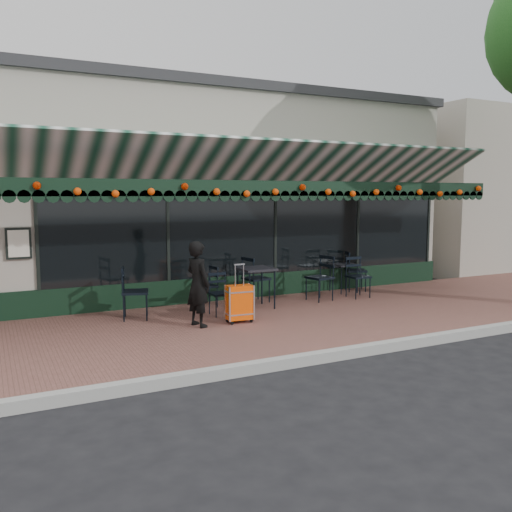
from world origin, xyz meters
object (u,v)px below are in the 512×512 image
woman (198,284)px  chair_a_front (358,277)px  chair_a_right (356,271)px  suitcase (239,303)px  chair_solo (135,292)px  cafe_table_a (344,267)px  chair_b_right (256,279)px  chair_b_front (221,294)px  chair_a_left (320,278)px  cafe_table_b (256,272)px  chair_b_left (206,286)px

woman → chair_a_front: size_ratio=1.63×
chair_a_right → suitcase: bearing=137.8°
chair_a_right → chair_solo: 5.24m
woman → chair_a_right: 4.68m
cafe_table_a → chair_b_right: 2.28m
chair_a_front → suitcase: bearing=-162.0°
woman → cafe_table_a: (4.05, 1.52, -0.14)m
woman → chair_b_right: 2.28m
suitcase → chair_b_right: 1.81m
suitcase → chair_b_right: suitcase is taller
suitcase → chair_b_right: size_ratio=1.06×
chair_solo → chair_b_right: bearing=-65.4°
cafe_table_a → chair_solo: (-4.86, -0.52, -0.10)m
chair_a_right → chair_b_front: 3.86m
chair_a_left → cafe_table_b: bearing=-97.6°
cafe_table_a → chair_b_left: (-3.37, -0.12, -0.17)m
chair_solo → cafe_table_b: bearing=-76.7°
woman → chair_a_right: woman is taller
chair_a_front → chair_solo: 4.77m
cafe_table_a → cafe_table_b: cafe_table_b is taller
suitcase → cafe_table_a: suitcase is taller
chair_b_left → chair_b_front: chair_b_left is taller
chair_a_left → chair_a_front: size_ratio=1.07×
chair_b_right → chair_solo: bearing=89.2°
cafe_table_b → suitcase: bearing=-129.7°
cafe_table_a → chair_a_front: size_ratio=0.73×
chair_a_front → chair_b_left: chair_a_front is taller
cafe_table_a → chair_a_front: chair_a_front is taller
chair_a_right → chair_b_right: chair_b_right is taller
cafe_table_a → chair_a_left: bearing=-150.9°
woman → cafe_table_a: size_ratio=2.23×
chair_a_right → chair_solo: (-5.21, -0.54, 0.02)m
chair_a_left → chair_b_right: bearing=-119.4°
chair_b_right → chair_a_right: bearing=-96.2°
cafe_table_b → chair_b_front: cafe_table_b is taller
chair_solo → chair_a_left: bearing=-74.8°
cafe_table_b → chair_b_front: 0.97m
chair_a_left → chair_a_right: bearing=103.5°
chair_a_left → chair_a_front: 0.93m
chair_a_front → chair_solo: (-4.77, 0.13, 0.04)m
chair_a_left → chair_a_right: size_ratio=1.03×
cafe_table_b → chair_a_front: size_ratio=0.90×
chair_b_left → chair_solo: bearing=-79.7°
chair_b_left → chair_solo: size_ratio=0.85×
chair_a_left → chair_a_right: (1.37, 0.59, -0.01)m
chair_a_front → chair_solo: size_ratio=0.92×
cafe_table_b → chair_a_front: bearing=-0.6°
chair_a_front → chair_b_right: chair_b_right is taller
chair_a_left → chair_solo: chair_solo is taller
chair_a_left → woman: bearing=-82.4°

